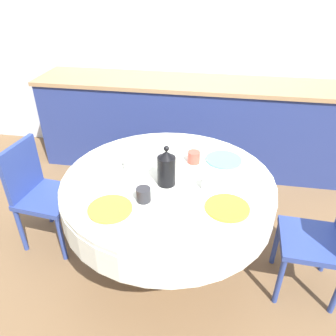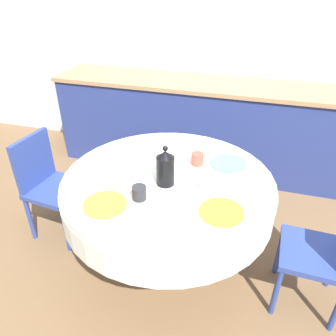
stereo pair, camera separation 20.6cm
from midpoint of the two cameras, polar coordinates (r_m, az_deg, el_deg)
ground_plane at (r=2.60m, az=2.35°, el=-16.21°), size 12.00×12.00×0.00m
wall_back at (r=3.64m, az=10.70°, el=21.18°), size 7.00×0.05×2.60m
kitchen_counter at (r=3.56m, az=8.70°, el=7.18°), size 3.24×0.64×0.95m
dining_table at (r=2.17m, az=2.72°, el=-4.65°), size 1.37×1.37×0.77m
chair_left at (r=2.29m, az=28.61°, el=-12.50°), size 0.42×0.42×0.85m
chair_right at (r=2.72m, az=-18.06°, el=-2.36°), size 0.44×0.44×0.85m
plate_near_left at (r=1.89m, az=-7.87°, el=-6.40°), size 0.25×0.25×0.01m
cup_near_left at (r=1.90m, az=-1.97°, el=-4.44°), size 0.08×0.08×0.08m
plate_near_right at (r=1.86m, az=12.47°, el=-7.60°), size 0.25×0.25×0.01m
cup_near_right at (r=1.98m, az=9.69°, el=-3.17°), size 0.08×0.08×0.08m
plate_far_left at (r=2.39m, az=-4.92°, el=2.63°), size 0.25×0.25×0.01m
cup_far_left at (r=2.19m, az=-3.49°, el=0.89°), size 0.08×0.08×0.08m
plate_far_right at (r=2.31m, az=12.97°, el=0.75°), size 0.25×0.25×0.01m
cup_far_right at (r=2.25m, az=7.75°, el=1.52°), size 0.08×0.08×0.08m
coffee_carafe at (r=1.99m, az=2.44°, el=-0.07°), size 0.11×0.11×0.27m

